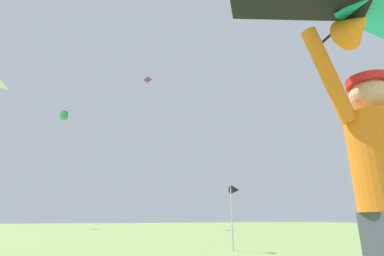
# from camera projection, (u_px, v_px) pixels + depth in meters

# --- Properties ---
(distant_kite_purple_mid_left) EXTENTS (0.86, 0.79, 0.45)m
(distant_kite_purple_mid_left) POSITION_uv_depth(u_px,v_px,m) (148.00, 79.00, 30.15)
(distant_kite_purple_mid_left) COLOR purple
(distant_kite_green_mid_right) EXTENTS (0.78, 0.94, 1.01)m
(distant_kite_green_mid_right) POSITION_uv_depth(u_px,v_px,m) (64.00, 115.00, 29.88)
(distant_kite_green_mid_right) COLOR green
(marker_flag) EXTENTS (0.30, 0.24, 1.67)m
(marker_flag) POSITION_uv_depth(u_px,v_px,m) (235.00, 194.00, 7.92)
(marker_flag) COLOR silver
(marker_flag) RESTS_ON ground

